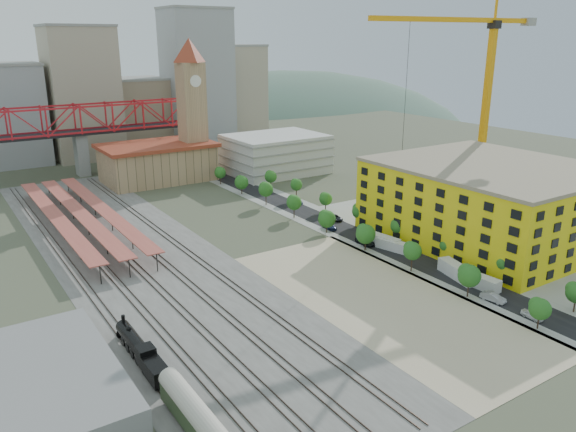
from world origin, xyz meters
TOP-DOWN VIEW (x-y plane):
  - ground at (0.00, 0.00)m, footprint 400.00×400.00m
  - ballast_strip at (-36.00, 17.50)m, footprint 36.00×165.00m
  - dirt_lot at (-4.00, -31.50)m, footprint 28.00×67.00m
  - street_asphalt at (16.00, 15.00)m, footprint 12.00×170.00m
  - sidewalk_west at (10.50, 15.00)m, footprint 3.00×170.00m
  - sidewalk_east at (21.50, 15.00)m, footprint 3.00×170.00m
  - construction_pad at (45.00, -20.00)m, footprint 50.00×90.00m
  - rail_tracks at (-37.80, 17.50)m, footprint 26.56×160.00m
  - platform_canopies at (-41.00, 45.00)m, footprint 16.00×80.00m
  - station_hall at (-5.00, 82.00)m, footprint 38.00×24.00m
  - clock_tower at (8.00, 79.99)m, footprint 12.00×12.00m
  - parking_garage at (36.00, 70.00)m, footprint 34.00×26.00m
  - truss_bridge at (-25.00, 105.00)m, footprint 94.00×9.60m
  - construction_building at (42.00, -20.00)m, footprint 44.60×50.60m
  - warehouse at (-66.00, -30.00)m, footprint 22.00×32.00m
  - street_trees at (16.00, 5.00)m, footprint 15.40×124.40m
  - skyline at (7.47, 142.31)m, footprint 133.00×46.00m
  - distant_hills at (45.28, 260.00)m, footprint 647.00×264.00m
  - locomotive at (-50.00, -26.85)m, footprint 2.53×19.51m
  - coach at (-50.00, -46.91)m, footprint 2.80×16.26m
  - tower_crane at (64.37, 4.83)m, footprint 57.48×9.05m
  - site_trailer_a at (16.00, -37.82)m, footprint 3.16×9.68m
  - site_trailer_b at (16.00, -32.80)m, footprint 5.05×10.71m
  - site_trailer_c at (16.00, -13.72)m, footprint 4.39×8.95m
  - site_trailer_d at (16.00, -9.82)m, footprint 3.84×9.70m
  - car_0 at (13.00, -52.25)m, footprint 1.87×4.15m
  - car_1 at (13.00, -43.97)m, footprint 2.45×5.04m
  - car_2 at (13.00, -7.07)m, footprint 3.07×5.78m
  - car_3 at (13.00, 7.05)m, footprint 2.69×5.33m
  - car_4 at (19.00, -29.37)m, footprint 2.27×4.21m
  - car_5 at (19.00, -16.57)m, footprint 1.83×4.69m
  - car_6 at (19.00, 11.87)m, footprint 2.95×5.08m
  - car_7 at (19.00, 31.55)m, footprint 2.35×5.51m

SIDE VIEW (x-z plane):
  - distant_hills at x=45.28m, z-range -193.04..33.96m
  - ground at x=0.00m, z-range 0.00..0.00m
  - street_trees at x=16.00m, z-range -4.00..4.00m
  - sidewalk_west at x=10.50m, z-range 0.00..0.04m
  - sidewalk_east at x=21.50m, z-range 0.00..0.04m
  - ballast_strip at x=-36.00m, z-range 0.00..0.06m
  - dirt_lot at x=-4.00m, z-range 0.00..0.06m
  - street_asphalt at x=16.00m, z-range 0.00..0.06m
  - construction_pad at x=45.00m, z-range 0.00..0.06m
  - rail_tracks at x=-37.80m, z-range 0.06..0.24m
  - car_6 at x=19.00m, z-range 0.00..1.33m
  - car_4 at x=19.00m, z-range 0.00..1.36m
  - car_0 at x=13.00m, z-range 0.00..1.38m
  - car_3 at x=13.00m, z-range 0.00..1.48m
  - car_5 at x=19.00m, z-range 0.00..1.52m
  - car_2 at x=13.00m, z-range 0.00..1.55m
  - car_7 at x=19.00m, z-range 0.00..1.58m
  - car_1 at x=13.00m, z-range 0.00..1.59m
  - site_trailer_c at x=16.00m, z-range 0.00..2.37m
  - site_trailer_d at x=16.00m, z-range 0.00..2.58m
  - site_trailer_a at x=16.00m, z-range 0.00..2.61m
  - site_trailer_b at x=16.00m, z-range 0.00..2.84m
  - locomotive at x=-50.00m, z-range -0.62..4.26m
  - warehouse at x=-66.00m, z-range 0.00..5.00m
  - coach at x=-50.00m, z-range 0.16..5.27m
  - platform_canopies at x=-41.00m, z-range 1.93..6.06m
  - station_hall at x=-5.00m, z-range 0.12..13.22m
  - parking_garage at x=36.00m, z-range 0.00..14.00m
  - construction_building at x=42.00m, z-range 0.01..18.81m
  - truss_bridge at x=-25.00m, z-range 6.06..31.66m
  - skyline at x=7.47m, z-range -7.19..52.81m
  - clock_tower at x=8.00m, z-range 2.70..54.70m
  - tower_crane at x=64.37m, z-range 7.21..68.79m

